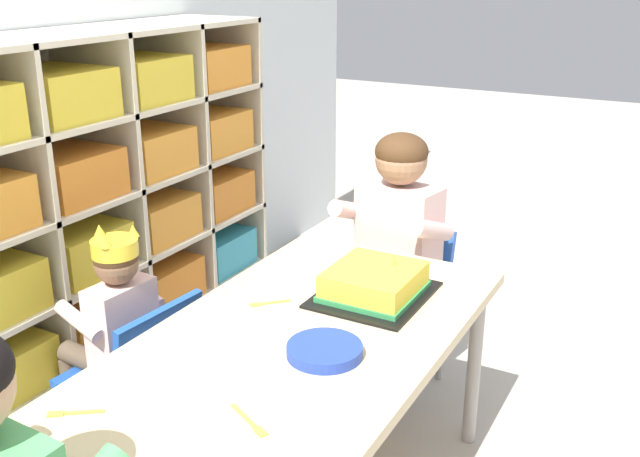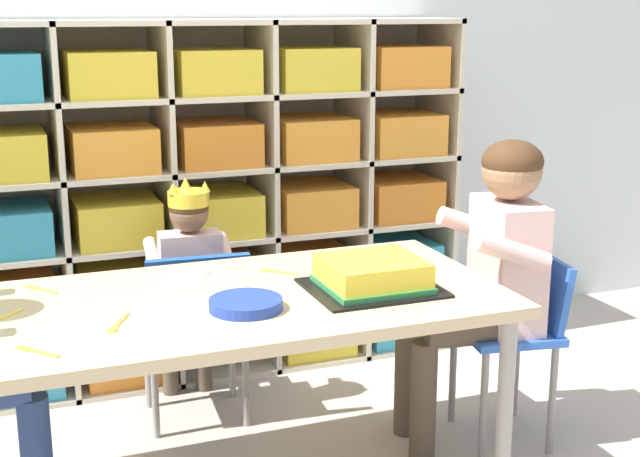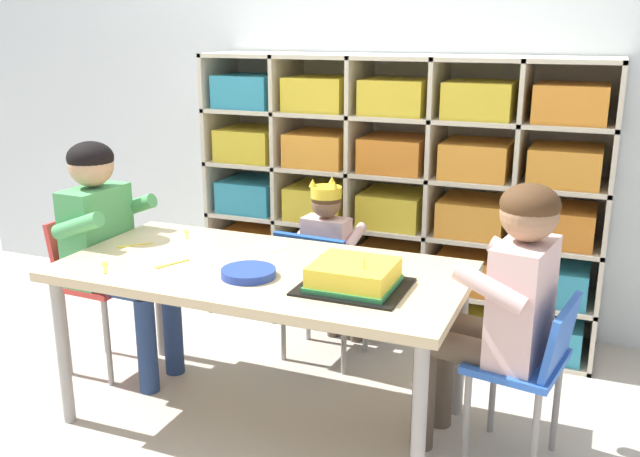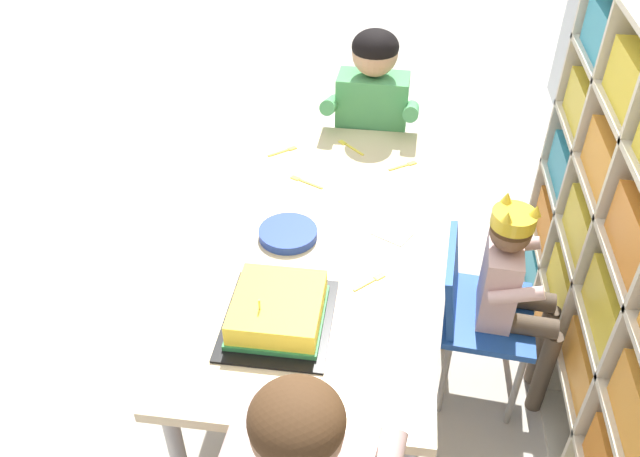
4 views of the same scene
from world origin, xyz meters
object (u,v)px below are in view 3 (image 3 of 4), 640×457
adult_helper_seated (108,234)px  fork_beside_plate_stack (327,258)px  classroom_chair_adult_side (93,278)px  classroom_chair_blue (320,281)px  birthday_cake_on_tray (354,277)px  classroom_chair_guest_side (530,362)px  paper_plate_stack (249,273)px  fork_scattered_mid_table (133,245)px  fork_at_table_front_edge (105,267)px  guest_at_table_side (505,295)px  child_with_crown (330,245)px  fork_by_napkin (187,234)px  fork_near_child_seat (170,264)px  activity_table (262,280)px

adult_helper_seated → fork_beside_plate_stack: adult_helper_seated is taller
classroom_chair_adult_side → adult_helper_seated: bearing=-90.0°
classroom_chair_blue → birthday_cake_on_tray: birthday_cake_on_tray is taller
classroom_chair_guest_side → paper_plate_stack: (-0.98, -0.18, 0.25)m
classroom_chair_guest_side → fork_scattered_mid_table: fork_scattered_mid_table is taller
adult_helper_seated → fork_at_table_front_edge: bearing=-141.2°
fork_scattered_mid_table → birthday_cake_on_tray: bearing=-52.1°
fork_beside_plate_stack → classroom_chair_guest_side: bearing=37.1°
fork_scattered_mid_table → fork_beside_plate_stack: 0.81m
classroom_chair_blue → classroom_chair_guest_side: 1.08m
classroom_chair_guest_side → fork_at_table_front_edge: size_ratio=5.77×
guest_at_table_side → paper_plate_stack: (-0.87, -0.20, 0.03)m
classroom_chair_blue → fork_at_table_front_edge: (-0.55, -0.77, 0.24)m
classroom_chair_blue → fork_scattered_mid_table: (-0.62, -0.51, 0.24)m
fork_beside_plate_stack → fork_at_table_front_edge: 0.84m
classroom_chair_blue → birthday_cake_on_tray: size_ratio=1.74×
child_with_crown → fork_scattered_mid_table: (-0.63, -0.61, 0.10)m
classroom_chair_adult_side → paper_plate_stack: 0.95m
fork_at_table_front_edge → fork_by_napkin: same height
guest_at_table_side → fork_scattered_mid_table: guest_at_table_side is taller
classroom_chair_blue → classroom_chair_guest_side: bearing=158.5°
birthday_cake_on_tray → fork_beside_plate_stack: size_ratio=3.75×
birthday_cake_on_tray → fork_at_table_front_edge: (-0.93, -0.15, -0.04)m
fork_scattered_mid_table → fork_by_napkin: (0.11, 0.23, 0.00)m
child_with_crown → paper_plate_stack: child_with_crown is taller
fork_near_child_seat → fork_beside_plate_stack: same height
activity_table → birthday_cake_on_tray: 0.41m
activity_table → birthday_cake_on_tray: (0.39, -0.08, 0.09)m
paper_plate_stack → classroom_chair_guest_side: bearing=10.6°
classroom_chair_adult_side → classroom_chair_guest_side: 1.88m
activity_table → paper_plate_stack: paper_plate_stack is taller
activity_table → fork_near_child_seat: 0.35m
fork_scattered_mid_table → fork_by_napkin: 0.25m
fork_near_child_seat → guest_at_table_side: bearing=-54.5°
guest_at_table_side → fork_beside_plate_stack: 0.70m
paper_plate_stack → fork_scattered_mid_table: 0.63m
fork_scattered_mid_table → adult_helper_seated: bearing=113.4°
child_with_crown → fork_beside_plate_stack: size_ratio=8.78×
child_with_crown → fork_near_child_seat: (-0.35, -0.76, 0.10)m
child_with_crown → classroom_chair_adult_side: (-0.92, -0.54, -0.11)m
classroom_chair_guest_side → fork_scattered_mid_table: (-1.59, -0.03, 0.24)m
fork_near_child_seat → fork_by_napkin: bearing=50.3°
child_with_crown → classroom_chair_guest_side: 1.13m
fork_scattered_mid_table → guest_at_table_side: bearing=-43.9°
classroom_chair_adult_side → paper_plate_stack: (0.90, -0.22, 0.22)m
child_with_crown → guest_at_table_side: bearing=151.3°
classroom_chair_blue → fork_beside_plate_stack: 0.47m
classroom_chair_blue → fork_scattered_mid_table: fork_scattered_mid_table is taller
fork_at_table_front_edge → classroom_chair_adult_side: bearing=-173.0°
classroom_chair_blue → child_with_crown: child_with_crown is taller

